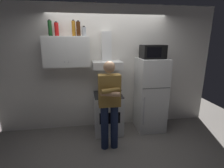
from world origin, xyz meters
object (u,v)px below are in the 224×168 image
(microwave, at_px, (153,52))
(person_standing, at_px, (109,103))
(stove_oven, at_px, (108,113))
(cooking_pot, at_px, (115,92))
(range_hood, at_px, (107,59))
(bottle_wine_green, at_px, (50,28))
(refrigerator, at_px, (150,95))
(bottle_canister_steel, at_px, (84,31))
(bottle_rum_dark, at_px, (78,29))
(bottle_soda_red, at_px, (57,29))
(bottle_liquor_amber, at_px, (74,28))
(upper_cabinet, at_px, (67,52))

(microwave, bearing_deg, person_standing, -148.00)
(stove_oven, xyz_separation_m, person_standing, (-0.05, -0.61, 0.47))
(cooking_pot, bearing_deg, stove_oven, 137.51)
(microwave, distance_m, cooking_pot, 1.16)
(range_hood, xyz_separation_m, bottle_wine_green, (-1.09, 0.03, 0.60))
(stove_oven, relative_size, range_hood, 1.17)
(refrigerator, xyz_separation_m, bottle_canister_steel, (-1.40, 0.09, 1.34))
(person_standing, relative_size, bottle_rum_dark, 5.69)
(bottle_wine_green, bearing_deg, microwave, -3.75)
(bottle_canister_steel, relative_size, bottle_soda_red, 0.70)
(bottle_liquor_amber, bearing_deg, bottle_rum_dark, -12.46)
(microwave, height_order, person_standing, microwave)
(cooking_pot, xyz_separation_m, bottle_rum_dark, (-0.69, 0.23, 1.25))
(cooking_pot, distance_m, bottle_liquor_amber, 1.50)
(microwave, bearing_deg, range_hood, 173.54)
(stove_oven, bearing_deg, upper_cabinet, 171.10)
(cooking_pot, bearing_deg, range_hood, 117.88)
(person_standing, xyz_separation_m, bottle_wine_green, (-1.04, 0.76, 1.29))
(microwave, relative_size, bottle_soda_red, 1.79)
(upper_cabinet, relative_size, refrigerator, 0.56)
(cooking_pot, distance_m, bottle_rum_dark, 1.45)
(range_hood, relative_size, microwave, 1.56)
(bottle_canister_steel, bearing_deg, bottle_soda_red, 173.64)
(bottle_canister_steel, bearing_deg, stove_oven, -11.88)
(stove_oven, height_order, refrigerator, refrigerator)
(bottle_canister_steel, height_order, bottle_liquor_amber, bottle_liquor_amber)
(upper_cabinet, xyz_separation_m, bottle_soda_red, (-0.17, 0.03, 0.43))
(refrigerator, bearing_deg, bottle_liquor_amber, 175.25)
(range_hood, bearing_deg, refrigerator, -7.55)
(upper_cabinet, bearing_deg, microwave, -3.48)
(refrigerator, xyz_separation_m, bottle_rum_dark, (-1.51, 0.11, 1.39))
(refrigerator, distance_m, bottle_rum_dark, 2.05)
(bottle_wine_green, bearing_deg, bottle_liquor_amber, -2.49)
(stove_oven, height_order, bottle_soda_red, bottle_soda_red)
(stove_oven, xyz_separation_m, microwave, (0.95, 0.02, 1.31))
(cooking_pot, height_order, bottle_liquor_amber, bottle_liquor_amber)
(person_standing, height_order, bottle_canister_steel, bottle_canister_steel)
(upper_cabinet, relative_size, bottle_canister_steel, 4.76)
(microwave, height_order, bottle_wine_green, bottle_wine_green)
(person_standing, bearing_deg, upper_cabinet, 135.74)
(range_hood, height_order, bottle_rum_dark, bottle_rum_dark)
(bottle_soda_red, bearing_deg, bottle_liquor_amber, -3.39)
(refrigerator, xyz_separation_m, bottle_soda_red, (-1.92, 0.15, 1.38))
(stove_oven, xyz_separation_m, cooking_pot, (0.13, -0.12, 0.50))
(microwave, bearing_deg, bottle_liquor_amber, 175.90)
(person_standing, bearing_deg, microwave, 32.00)
(microwave, relative_size, bottle_rum_dark, 1.67)
(person_standing, height_order, bottle_liquor_amber, bottle_liquor_amber)
(microwave, height_order, bottle_canister_steel, bottle_canister_steel)
(stove_oven, xyz_separation_m, bottle_soda_red, (-0.97, 0.15, 1.74))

